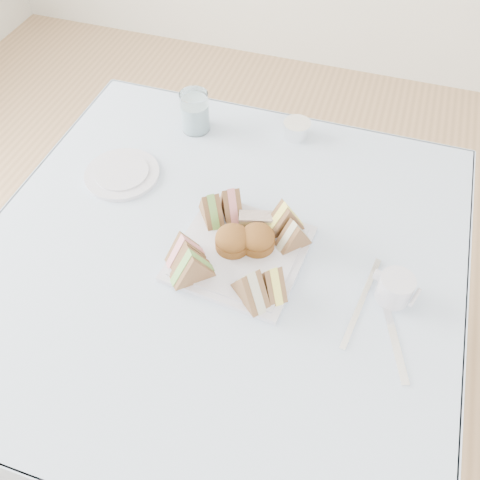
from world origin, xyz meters
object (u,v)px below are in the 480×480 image
(table, at_px, (222,338))
(creamer_jug, at_px, (395,288))
(water_glass, at_px, (195,112))
(serving_plate, at_px, (240,253))

(table, xyz_separation_m, creamer_jug, (0.37, 0.00, 0.41))
(table, xyz_separation_m, water_glass, (-0.19, 0.38, 0.43))
(table, bearing_deg, creamer_jug, 0.47)
(serving_plate, height_order, water_glass, water_glass)
(serving_plate, distance_m, creamer_jug, 0.32)
(serving_plate, relative_size, water_glass, 2.42)
(water_glass, bearing_deg, creamer_jug, -33.62)
(water_glass, bearing_deg, serving_plate, -56.59)
(table, relative_size, serving_plate, 3.47)
(table, height_order, serving_plate, serving_plate)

